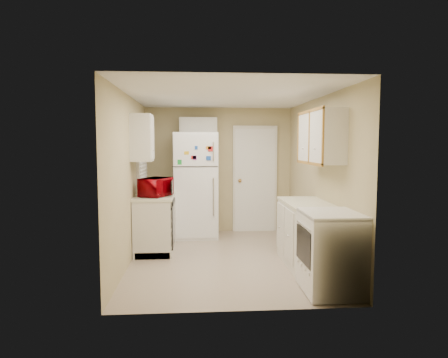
{
  "coord_description": "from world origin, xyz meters",
  "views": [
    {
      "loc": [
        -0.44,
        -5.83,
        1.71
      ],
      "look_at": [
        0.0,
        0.5,
        1.15
      ],
      "focal_mm": 32.0,
      "sensor_mm": 36.0,
      "label": 1
    }
  ],
  "objects": [
    {
      "name": "upper_cabinet_left",
      "position": [
        -1.25,
        0.22,
        1.8
      ],
      "size": [
        0.3,
        0.45,
        0.7
      ],
      "primitive_type": "cube",
      "color": "silver",
      "rests_on": "wall_left"
    },
    {
      "name": "wall_front",
      "position": [
        0.0,
        -1.9,
        1.2
      ],
      "size": [
        2.8,
        2.8,
        0.0
      ],
      "primitive_type": "plane",
      "color": "tan",
      "rests_on": "floor"
    },
    {
      "name": "sink",
      "position": [
        -1.1,
        1.05,
        0.86
      ],
      "size": [
        0.54,
        0.74,
        0.16
      ],
      "primitive_type": "cube",
      "color": "gray",
      "rests_on": "left_counter"
    },
    {
      "name": "refrigerator",
      "position": [
        -0.46,
        1.49,
        0.96
      ],
      "size": [
        0.81,
        0.79,
        1.91
      ],
      "primitive_type": "cube",
      "rotation": [
        0.0,
        0.0,
        0.03
      ],
      "color": "white",
      "rests_on": "floor"
    },
    {
      "name": "ceiling",
      "position": [
        0.0,
        0.0,
        2.4
      ],
      "size": [
        3.8,
        3.8,
        0.0
      ],
      "primitive_type": "plane",
      "color": "white",
      "rests_on": "floor"
    },
    {
      "name": "right_counter",
      "position": [
        1.1,
        -0.8,
        0.45
      ],
      "size": [
        0.6,
        2.0,
        0.9
      ],
      "primitive_type": "cube",
      "color": "silver",
      "rests_on": "floor"
    },
    {
      "name": "wall_right",
      "position": [
        1.4,
        0.0,
        1.2
      ],
      "size": [
        3.8,
        3.8,
        0.0
      ],
      "primitive_type": "plane",
      "color": "tan",
      "rests_on": "floor"
    },
    {
      "name": "window_blinds",
      "position": [
        -1.36,
        1.05,
        1.6
      ],
      "size": [
        0.1,
        0.98,
        1.08
      ],
      "primitive_type": "cube",
      "color": "silver",
      "rests_on": "wall_left"
    },
    {
      "name": "dishwasher",
      "position": [
        -0.81,
        0.3,
        0.49
      ],
      "size": [
        0.03,
        0.58,
        0.72
      ],
      "primitive_type": "cube",
      "color": "black",
      "rests_on": "floor"
    },
    {
      "name": "floor",
      "position": [
        0.0,
        0.0,
        0.0
      ],
      "size": [
        3.8,
        3.8,
        0.0
      ],
      "primitive_type": "plane",
      "color": "#C1AE98",
      "rests_on": "ground"
    },
    {
      "name": "left_counter",
      "position": [
        -1.1,
        0.9,
        0.45
      ],
      "size": [
        0.6,
        1.8,
        0.9
      ],
      "primitive_type": "cube",
      "color": "silver",
      "rests_on": "floor"
    },
    {
      "name": "wall_back",
      "position": [
        0.0,
        1.9,
        1.2
      ],
      "size": [
        2.8,
        2.8,
        0.0
      ],
      "primitive_type": "plane",
      "color": "tan",
      "rests_on": "floor"
    },
    {
      "name": "microwave",
      "position": [
        -1.07,
        0.36,
        1.05
      ],
      "size": [
        0.59,
        0.47,
        0.34
      ],
      "primitive_type": "imported",
      "rotation": [
        0.0,
        0.0,
        1.15
      ],
      "color": "#900209",
      "rests_on": "left_counter"
    },
    {
      "name": "stove",
      "position": [
        1.1,
        -1.43,
        0.47
      ],
      "size": [
        0.64,
        0.79,
        0.94
      ],
      "primitive_type": "cube",
      "rotation": [
        0.0,
        0.0,
        -0.02
      ],
      "color": "white",
      "rests_on": "floor"
    },
    {
      "name": "upper_cabinet_right",
      "position": [
        1.25,
        -0.5,
        1.8
      ],
      "size": [
        0.3,
        1.2,
        0.7
      ],
      "primitive_type": "cube",
      "color": "silver",
      "rests_on": "wall_right"
    },
    {
      "name": "soap_bottle",
      "position": [
        -1.15,
        1.43,
        1.0
      ],
      "size": [
        0.1,
        0.1,
        0.17
      ],
      "primitive_type": "imported",
      "rotation": [
        0.0,
        0.0,
        0.26
      ],
      "color": "silver",
      "rests_on": "left_counter"
    },
    {
      "name": "cabinet_over_fridge",
      "position": [
        -0.4,
        1.75,
        2.0
      ],
      "size": [
        0.7,
        0.3,
        0.4
      ],
      "primitive_type": "cube",
      "color": "silver",
      "rests_on": "wall_back"
    },
    {
      "name": "interior_door",
      "position": [
        0.7,
        1.86,
        1.02
      ],
      "size": [
        0.86,
        0.06,
        2.08
      ],
      "primitive_type": "cube",
      "color": "white",
      "rests_on": "floor"
    },
    {
      "name": "wall_left",
      "position": [
        -1.4,
        0.0,
        1.2
      ],
      "size": [
        3.8,
        3.8,
        0.0
      ],
      "primitive_type": "plane",
      "color": "tan",
      "rests_on": "floor"
    }
  ]
}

